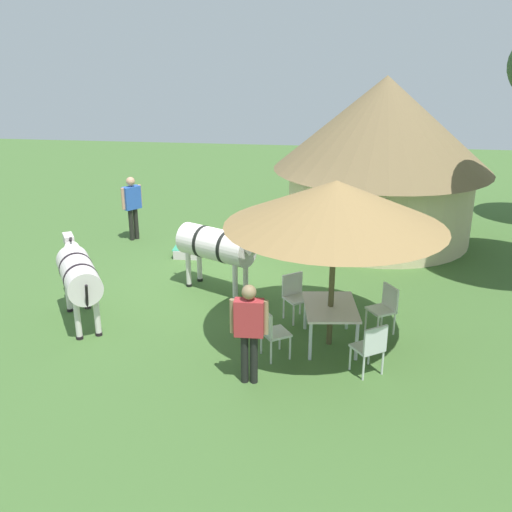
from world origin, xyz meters
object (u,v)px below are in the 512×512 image
Objects in this scene: thatched_hut at (382,154)px; patio_chair_near_hut at (295,294)px; patio_chair_near_lawn at (385,306)px; zebra_nearest_camera at (218,246)px; shade_umbrella at (336,204)px; patio_chair_west_end at (271,330)px; zebra_by_umbrella at (78,274)px; guest_beside_umbrella at (249,325)px; standing_watcher at (132,202)px; patio_dining_table at (330,310)px; patio_chair_east_end at (371,346)px; striped_lounge_chair at (189,247)px.

thatched_hut is 6.31× the size of patio_chair_near_hut.
zebra_nearest_camera reaches higher than patio_chair_near_lawn.
patio_chair_west_end is at bearing -57.39° from shade_umbrella.
shade_umbrella is at bearing 76.64° from zebra_nearest_camera.
patio_chair_near_hut is at bearing 84.15° from zebra_nearest_camera.
shade_umbrella is at bearing 90.00° from patio_chair_near_hut.
zebra_by_umbrella is at bearing -44.80° from thatched_hut.
guest_beside_umbrella is at bearing 40.67° from patio_chair_near_hut.
standing_watcher is (-4.22, -4.64, 0.51)m from patio_chair_near_hut.
patio_dining_table is at bearing 90.00° from patio_chair_near_hut.
shade_umbrella is 1.94m from patio_dining_table.
standing_watcher is at bearing 65.51° from zebra_by_umbrella.
patio_chair_near_hut is 2.11m from zebra_nearest_camera.
thatched_hut is at bearing 137.41° from standing_watcher.
thatched_hut reaches higher than standing_watcher.
guest_beside_umbrella is 7.76m from standing_watcher.
guest_beside_umbrella is at bearing 45.60° from zebra_nearest_camera.
patio_chair_near_hut is at bearing 85.97° from standing_watcher.
zebra_by_umbrella is at bearing -135.92° from patio_chair_west_end.
shade_umbrella is 2.74× the size of patio_dining_table.
patio_chair_east_end is at bearing 89.14° from patio_chair_near_hut.
patio_chair_east_end is 8.58m from standing_watcher.
guest_beside_umbrella reaches higher than zebra_nearest_camera.
guest_beside_umbrella reaches higher than patio_chair_east_end.
shade_umbrella is 2.47m from guest_beside_umbrella.
guest_beside_umbrella is at bearing 101.08° from patio_chair_near_lawn.
patio_chair_near_hut is at bearing -21.93° from zebra_by_umbrella.
guest_beside_umbrella is (2.03, -2.24, 0.49)m from patio_chair_near_lawn.
patio_chair_near_hut is (-1.90, -1.35, 0.00)m from patio_chair_east_end.
thatched_hut is at bearing 166.37° from zebra_nearest_camera.
standing_watcher is at bearing -134.11° from patio_dining_table.
shade_umbrella is 1.81× the size of zebra_by_umbrella.
patio_chair_east_end and patio_chair_near_lawn have the same top height.
guest_beside_umbrella is (2.37, -0.55, 0.49)m from patio_chair_near_hut.
patio_dining_table is 7.43m from standing_watcher.
guest_beside_umbrella is at bearing -159.61° from striped_lounge_chair.
zebra_nearest_camera is (-2.05, -2.40, 0.38)m from patio_dining_table.
patio_chair_near_hut is at bearing -143.80° from shade_umbrella.
zebra_nearest_camera is 2.93m from zebra_by_umbrella.
standing_watcher is at bearing -78.52° from patio_chair_near_hut.
patio_chair_west_end reaches higher than striped_lounge_chair.
zebra_by_umbrella is (0.68, -4.03, 0.47)m from patio_chair_near_hut.
thatched_hut is 2.75× the size of zebra_by_umbrella.
patio_chair_west_end is 0.44× the size of zebra_by_umbrella.
zebra_by_umbrella reaches higher than patio_chair_west_end.
thatched_hut reaches higher than guest_beside_umbrella.
patio_chair_east_end is 1.60m from patio_chair_near_lawn.
patio_chair_west_end is at bearing -17.60° from thatched_hut.
zebra_by_umbrella reaches higher than patio_chair_east_end.
patio_chair_near_lawn is 1.00× the size of patio_chair_near_hut.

